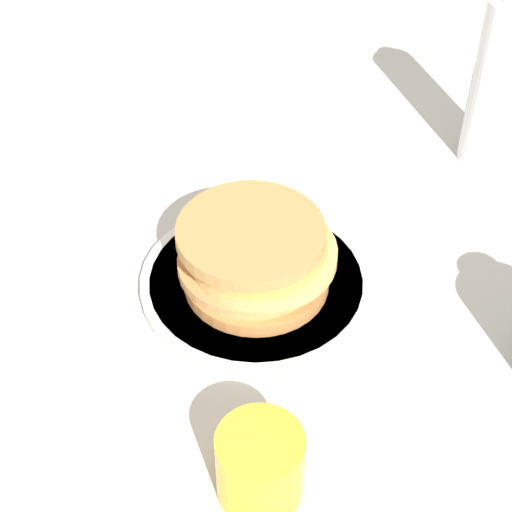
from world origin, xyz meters
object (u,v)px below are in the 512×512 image
(water_bottle_near, at_px, (497,82))
(pancake_stack, at_px, (255,253))
(juice_glass, at_px, (260,465))
(plate, at_px, (256,282))

(water_bottle_near, bearing_deg, pancake_stack, 72.70)
(pancake_stack, relative_size, water_bottle_near, 0.72)
(water_bottle_near, bearing_deg, juice_glass, 93.39)
(pancake_stack, height_order, water_bottle_near, water_bottle_near)
(pancake_stack, bearing_deg, water_bottle_near, -107.30)
(plate, bearing_deg, pancake_stack, -32.43)
(plate, xyz_separation_m, water_bottle_near, (-0.11, -0.36, 0.11))
(pancake_stack, bearing_deg, plate, 147.57)
(plate, distance_m, juice_glass, 0.25)
(water_bottle_near, bearing_deg, plate, 73.01)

